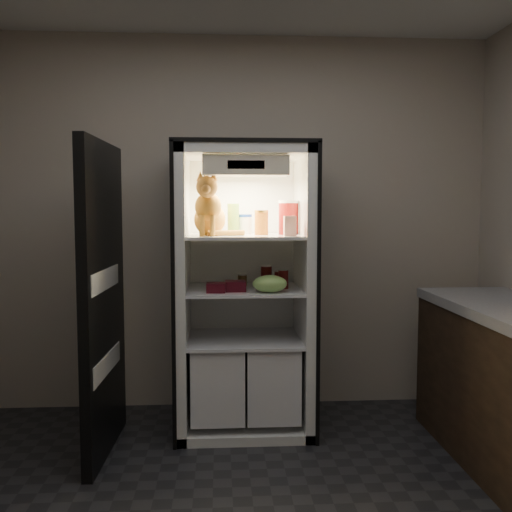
{
  "coord_description": "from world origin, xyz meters",
  "views": [
    {
      "loc": [
        -0.16,
        -2.38,
        1.46
      ],
      "look_at": [
        0.08,
        1.32,
        1.15
      ],
      "focal_mm": 40.0,
      "sensor_mm": 36.0,
      "label": 1
    }
  ],
  "objects_px": {
    "pepper_jar": "(288,217)",
    "soda_can_a": "(266,276)",
    "tabby_cat": "(209,212)",
    "parmesan_shaker": "(233,219)",
    "salsa_jar": "(261,222)",
    "grape_bag": "(270,284)",
    "cream_carton": "(290,226)",
    "refrigerator": "(244,309)",
    "soda_can_c": "(283,279)",
    "soda_can_b": "(279,280)",
    "berry_box_left": "(216,288)",
    "mayo_tub": "(245,224)",
    "berry_box_right": "(235,286)",
    "condiment_jar": "(242,280)"
  },
  "relations": [
    {
      "from": "pepper_jar",
      "to": "soda_can_a",
      "type": "bearing_deg",
      "value": 166.34
    },
    {
      "from": "tabby_cat",
      "to": "parmesan_shaker",
      "type": "height_order",
      "value": "tabby_cat"
    },
    {
      "from": "salsa_jar",
      "to": "grape_bag",
      "type": "bearing_deg",
      "value": -79.13
    },
    {
      "from": "cream_carton",
      "to": "grape_bag",
      "type": "height_order",
      "value": "cream_carton"
    },
    {
      "from": "refrigerator",
      "to": "soda_can_c",
      "type": "distance_m",
      "value": 0.35
    },
    {
      "from": "soda_can_b",
      "to": "berry_box_left",
      "type": "height_order",
      "value": "soda_can_b"
    },
    {
      "from": "pepper_jar",
      "to": "cream_carton",
      "type": "height_order",
      "value": "pepper_jar"
    },
    {
      "from": "pepper_jar",
      "to": "grape_bag",
      "type": "distance_m",
      "value": 0.5
    },
    {
      "from": "soda_can_a",
      "to": "grape_bag",
      "type": "xyz_separation_m",
      "value": [
        -0.0,
        -0.28,
        -0.02
      ]
    },
    {
      "from": "tabby_cat",
      "to": "mayo_tub",
      "type": "distance_m",
      "value": 0.33
    },
    {
      "from": "soda_can_c",
      "to": "berry_box_left",
      "type": "relative_size",
      "value": 1.08
    },
    {
      "from": "tabby_cat",
      "to": "pepper_jar",
      "type": "bearing_deg",
      "value": 19.68
    },
    {
      "from": "refrigerator",
      "to": "mayo_tub",
      "type": "xyz_separation_m",
      "value": [
        0.01,
        0.06,
        0.56
      ]
    },
    {
      "from": "parmesan_shaker",
      "to": "pepper_jar",
      "type": "relative_size",
      "value": 0.91
    },
    {
      "from": "soda_can_c",
      "to": "salsa_jar",
      "type": "bearing_deg",
      "value": 163.0
    },
    {
      "from": "parmesan_shaker",
      "to": "soda_can_c",
      "type": "xyz_separation_m",
      "value": [
        0.32,
        -0.12,
        -0.39
      ]
    },
    {
      "from": "pepper_jar",
      "to": "berry_box_right",
      "type": "relative_size",
      "value": 1.74
    },
    {
      "from": "parmesan_shaker",
      "to": "salsa_jar",
      "type": "xyz_separation_m",
      "value": [
        0.18,
        -0.07,
        -0.02
      ]
    },
    {
      "from": "cream_carton",
      "to": "soda_can_c",
      "type": "distance_m",
      "value": 0.38
    },
    {
      "from": "parmesan_shaker",
      "to": "grape_bag",
      "type": "xyz_separation_m",
      "value": [
        0.22,
        -0.27,
        -0.4
      ]
    },
    {
      "from": "condiment_jar",
      "to": "grape_bag",
      "type": "distance_m",
      "value": 0.33
    },
    {
      "from": "soda_can_b",
      "to": "soda_can_c",
      "type": "distance_m",
      "value": 0.03
    },
    {
      "from": "refrigerator",
      "to": "berry_box_right",
      "type": "height_order",
      "value": "refrigerator"
    },
    {
      "from": "soda_can_a",
      "to": "condiment_jar",
      "type": "bearing_deg",
      "value": 176.65
    },
    {
      "from": "refrigerator",
      "to": "soda_can_c",
      "type": "height_order",
      "value": "refrigerator"
    },
    {
      "from": "tabby_cat",
      "to": "mayo_tub",
      "type": "relative_size",
      "value": 3.04
    },
    {
      "from": "condiment_jar",
      "to": "tabby_cat",
      "type": "bearing_deg",
      "value": -139.34
    },
    {
      "from": "tabby_cat",
      "to": "condiment_jar",
      "type": "relative_size",
      "value": 4.77
    },
    {
      "from": "salsa_jar",
      "to": "cream_carton",
      "type": "distance_m",
      "value": 0.26
    },
    {
      "from": "soda_can_b",
      "to": "salsa_jar",
      "type": "bearing_deg",
      "value": 170.47
    },
    {
      "from": "salsa_jar",
      "to": "soda_can_c",
      "type": "relative_size",
      "value": 1.27
    },
    {
      "from": "condiment_jar",
      "to": "berry_box_left",
      "type": "xyz_separation_m",
      "value": [
        -0.18,
        -0.27,
        -0.01
      ]
    },
    {
      "from": "refrigerator",
      "to": "pepper_jar",
      "type": "height_order",
      "value": "refrigerator"
    },
    {
      "from": "refrigerator",
      "to": "tabby_cat",
      "type": "relative_size",
      "value": 4.68
    },
    {
      "from": "condiment_jar",
      "to": "grape_bag",
      "type": "xyz_separation_m",
      "value": [
        0.16,
        -0.29,
        0.01
      ]
    },
    {
      "from": "tabby_cat",
      "to": "grape_bag",
      "type": "bearing_deg",
      "value": -11.5
    },
    {
      "from": "tabby_cat",
      "to": "condiment_jar",
      "type": "height_order",
      "value": "tabby_cat"
    },
    {
      "from": "salsa_jar",
      "to": "pepper_jar",
      "type": "distance_m",
      "value": 0.19
    },
    {
      "from": "refrigerator",
      "to": "pepper_jar",
      "type": "xyz_separation_m",
      "value": [
        0.3,
        -0.01,
        0.61
      ]
    },
    {
      "from": "refrigerator",
      "to": "pepper_jar",
      "type": "bearing_deg",
      "value": -2.46
    },
    {
      "from": "pepper_jar",
      "to": "soda_can_c",
      "type": "distance_m",
      "value": 0.41
    },
    {
      "from": "grape_bag",
      "to": "refrigerator",
      "type": "bearing_deg",
      "value": 119.99
    },
    {
      "from": "salsa_jar",
      "to": "condiment_jar",
      "type": "distance_m",
      "value": 0.42
    },
    {
      "from": "parmesan_shaker",
      "to": "cream_carton",
      "type": "height_order",
      "value": "parmesan_shaker"
    },
    {
      "from": "refrigerator",
      "to": "cream_carton",
      "type": "bearing_deg",
      "value": -43.62
    },
    {
      "from": "soda_can_b",
      "to": "berry_box_left",
      "type": "distance_m",
      "value": 0.44
    },
    {
      "from": "refrigerator",
      "to": "condiment_jar",
      "type": "bearing_deg",
      "value": 103.94
    },
    {
      "from": "tabby_cat",
      "to": "soda_can_b",
      "type": "bearing_deg",
      "value": 13.46
    },
    {
      "from": "tabby_cat",
      "to": "condiment_jar",
      "type": "bearing_deg",
      "value": 45.1
    },
    {
      "from": "cream_carton",
      "to": "grape_bag",
      "type": "distance_m",
      "value": 0.38
    }
  ]
}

